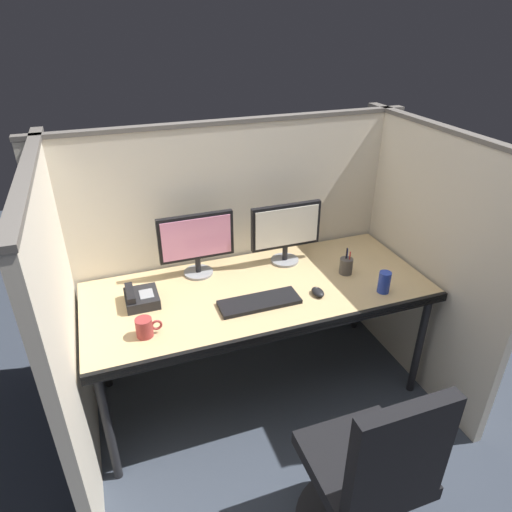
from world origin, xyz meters
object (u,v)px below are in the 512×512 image
(keyboard_main, at_px, (259,302))
(pen_cup, at_px, (346,266))
(office_chair, at_px, (366,489))
(desk_phone, at_px, (141,298))
(soda_can, at_px, (384,282))
(monitor_right, at_px, (286,230))
(computer_mouse, at_px, (318,292))
(coffee_mug, at_px, (145,327))
(monitor_left, at_px, (196,241))
(desk, at_px, (260,297))

(keyboard_main, xyz_separation_m, pen_cup, (0.58, 0.13, 0.04))
(office_chair, distance_m, desk_phone, 1.39)
(soda_can, height_order, desk_phone, soda_can)
(monitor_right, xyz_separation_m, keyboard_main, (-0.31, -0.38, -0.20))
(computer_mouse, relative_size, desk_phone, 0.51)
(monitor_right, bearing_deg, desk_phone, -169.91)
(monitor_right, distance_m, desk_phone, 0.92)
(pen_cup, bearing_deg, keyboard_main, -167.89)
(monitor_right, xyz_separation_m, computer_mouse, (0.02, -0.40, -0.20))
(office_chair, bearing_deg, desk_phone, 126.60)
(monitor_right, height_order, desk_phone, monitor_right)
(computer_mouse, distance_m, soda_can, 0.37)
(soda_can, bearing_deg, coffee_mug, 177.47)
(desk_phone, bearing_deg, soda_can, -14.98)
(monitor_left, distance_m, monitor_right, 0.53)
(computer_mouse, height_order, coffee_mug, coffee_mug)
(office_chair, relative_size, monitor_left, 2.27)
(monitor_left, xyz_separation_m, coffee_mug, (-0.37, -0.48, -0.17))
(monitor_left, relative_size, monitor_right, 1.00)
(soda_can, bearing_deg, keyboard_main, 169.97)
(office_chair, distance_m, soda_can, 1.04)
(desk_phone, relative_size, coffee_mug, 1.51)
(coffee_mug, bearing_deg, keyboard_main, 6.07)
(desk, bearing_deg, desk_phone, 171.95)
(monitor_left, xyz_separation_m, pen_cup, (0.81, -0.29, -0.17))
(monitor_right, bearing_deg, monitor_left, 176.13)
(monitor_right, height_order, pen_cup, monitor_right)
(monitor_left, xyz_separation_m, monitor_right, (0.53, -0.04, 0.00))
(keyboard_main, distance_m, desk_phone, 0.62)
(keyboard_main, distance_m, soda_can, 0.69)
(office_chair, bearing_deg, pen_cup, 70.08)
(monitor_left, height_order, keyboard_main, monitor_left)
(monitor_right, distance_m, computer_mouse, 0.45)
(desk, distance_m, monitor_right, 0.44)
(monitor_right, bearing_deg, soda_can, -53.02)
(soda_can, xyz_separation_m, desk_phone, (-1.26, 0.34, -0.03))
(coffee_mug, bearing_deg, monitor_right, 25.94)
(desk, relative_size, keyboard_main, 4.42)
(coffee_mug, bearing_deg, desk_phone, 87.09)
(monitor_left, height_order, desk_phone, monitor_left)
(desk, bearing_deg, pen_cup, -0.29)
(computer_mouse, bearing_deg, pen_cup, 30.51)
(computer_mouse, bearing_deg, coffee_mug, -177.66)
(coffee_mug, bearing_deg, pen_cup, 9.08)
(soda_can, xyz_separation_m, coffee_mug, (-1.28, 0.06, -0.01))
(pen_cup, xyz_separation_m, coffee_mug, (-1.18, -0.19, -0.00))
(desk_phone, xyz_separation_m, pen_cup, (1.17, -0.09, 0.02))
(soda_can, bearing_deg, pen_cup, 110.96)
(computer_mouse, relative_size, soda_can, 0.79)
(soda_can, bearing_deg, office_chair, -124.64)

